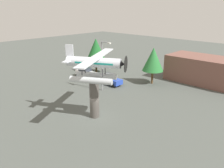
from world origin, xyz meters
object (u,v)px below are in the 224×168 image
Objects in this scene: display_pedestal at (94,99)px; streetlight_primary at (103,63)px; car_mid_blue at (110,79)px; tree_east at (153,59)px; floatplane_monument at (95,67)px; car_near_white at (86,72)px; tree_west at (96,51)px; storefront_building at (207,70)px.

display_pedestal is 0.59× the size of streetlight_primary.
car_mid_blue is 0.68× the size of tree_east.
streetlight_primary is (-5.84, 7.00, -1.71)m from floatplane_monument.
display_pedestal is 1.07× the size of car_mid_blue.
streetlight_primary is (-5.73, 7.07, 2.22)m from display_pedestal.
tree_east is at bearing 25.38° from car_near_white.
display_pedestal is at bearing -54.77° from car_mid_blue.
tree_west reaches higher than display_pedestal.
tree_east is at bearing 10.48° from tree_west.
storefront_building is at bearing 78.80° from display_pedestal.
display_pedestal reaches higher than car_mid_blue.
floatplane_monument is at bearing 28.91° from display_pedestal.
tree_east reaches higher than display_pedestal.
tree_east is at bearing 66.52° from streetlight_primary.
storefront_building reaches higher than car_mid_blue.
tree_west is (-6.75, 3.16, 3.46)m from car_mid_blue.
storefront_building is at bearing 46.68° from car_mid_blue.
tree_east is at bearing 69.68° from floatplane_monument.
car_mid_blue is (6.29, -0.02, 0.00)m from car_near_white.
streetlight_primary reaches higher than storefront_building.
streetlight_primary is (7.58, -2.89, 3.59)m from car_near_white.
tree_west reaches higher than storefront_building.
tree_west is at bearing 136.45° from display_pedestal.
tree_east is (11.59, 2.15, -0.14)m from tree_west.
streetlight_primary reaches higher than display_pedestal.
tree_east is (11.13, 5.28, 3.31)m from car_near_white.
storefront_building is 9.61m from tree_east.
tree_east is at bearing 47.61° from car_mid_blue.
floatplane_monument reaches higher than car_near_white.
streetlight_primary is (1.29, -2.87, 3.59)m from car_mid_blue.
streetlight_primary is at bearing -113.48° from tree_east.
floatplane_monument is 1.56× the size of tree_east.
streetlight_primary is at bearing -20.89° from car_near_white.
car_mid_blue is 0.62× the size of tree_west.
display_pedestal is 1.07× the size of car_near_white.
tree_west is at bearing 154.96° from car_mid_blue.
car_near_white is at bearing -81.60° from tree_west.
car_near_white is (-13.42, 9.89, -5.30)m from floatplane_monument.
floatplane_monument is at bearing -36.40° from car_near_white.
floatplane_monument is 0.73× the size of storefront_building.
floatplane_monument is at bearing -43.18° from tree_west.
tree_west is 1.10× the size of tree_east.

